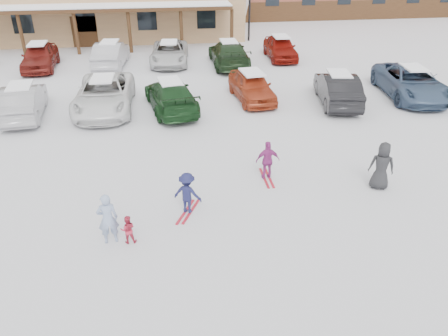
{
  "coord_description": "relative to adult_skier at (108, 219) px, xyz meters",
  "views": [
    {
      "loc": [
        -1.36,
        -11.01,
        7.59
      ],
      "look_at": [
        0.3,
        1.0,
        1.0
      ],
      "focal_mm": 35.0,
      "sensor_mm": 36.0,
      "label": 1
    }
  ],
  "objects": [
    {
      "name": "child_magenta",
      "position": [
        5.08,
        2.86,
        -0.06
      ],
      "size": [
        0.82,
        0.34,
        1.4
      ],
      "primitive_type": "imported",
      "rotation": [
        0.0,
        0.0,
        3.14
      ],
      "color": "#9E2E80",
      "rests_on": "ground"
    },
    {
      "name": "parked_car_2",
      "position": [
        -1.13,
        10.45,
        0.02
      ],
      "size": [
        2.65,
        5.64,
        1.56
      ],
      "primitive_type": "imported",
      "rotation": [
        0.0,
        0.0,
        -0.01
      ],
      "color": "white",
      "rests_on": "ground"
    },
    {
      "name": "ground",
      "position": [
        3.15,
        0.98,
        -0.76
      ],
      "size": [
        160.0,
        160.0,
        0.0
      ],
      "primitive_type": "plane",
      "color": "silver",
      "rests_on": "ground"
    },
    {
      "name": "parked_car_12",
      "position": [
        9.57,
        18.66,
        -0.02
      ],
      "size": [
        1.88,
        4.42,
        1.49
      ],
      "primitive_type": "imported",
      "rotation": [
        0.0,
        0.0,
        -0.03
      ],
      "color": "maroon",
      "rests_on": "ground"
    },
    {
      "name": "skis_child_navy",
      "position": [
        2.22,
        1.15,
        -0.75
      ],
      "size": [
        0.77,
        1.35,
        0.03
      ],
      "primitive_type": "cube",
      "rotation": [
        0.0,
        0.0,
        2.7
      ],
      "color": "#B2192A",
      "rests_on": "ground"
    },
    {
      "name": "parked_car_10",
      "position": [
        2.18,
        18.46,
        -0.07
      ],
      "size": [
        2.69,
        5.16,
        1.39
      ],
      "primitive_type": "imported",
      "rotation": [
        0.0,
        0.0,
        -0.08
      ],
      "color": "silver",
      "rests_on": "ground"
    },
    {
      "name": "parked_car_8",
      "position": [
        -5.82,
        18.3,
        0.02
      ],
      "size": [
        2.09,
        4.69,
        1.57
      ],
      "primitive_type": "imported",
      "rotation": [
        0.0,
        0.0,
        0.05
      ],
      "color": "maroon",
      "rests_on": "ground"
    },
    {
      "name": "adult_skier",
      "position": [
        0.0,
        0.0,
        0.0
      ],
      "size": [
        0.61,
        0.45,
        1.52
      ],
      "primitive_type": "imported",
      "rotation": [
        0.0,
        0.0,
        3.31
      ],
      "color": "#8CA1C7",
      "rests_on": "ground"
    },
    {
      "name": "parked_car_4",
      "position": [
        6.1,
        10.9,
        -0.05
      ],
      "size": [
        2.1,
        4.35,
        1.43
      ],
      "primitive_type": "imported",
      "rotation": [
        0.0,
        0.0,
        0.1
      ],
      "color": "#A8391C",
      "rests_on": "ground"
    },
    {
      "name": "parked_car_6",
      "position": [
        14.3,
        10.24,
        0.01
      ],
      "size": [
        3.16,
        5.82,
        1.55
      ],
      "primitive_type": "imported",
      "rotation": [
        0.0,
        0.0,
        -0.11
      ],
      "color": "#3E5472",
      "rests_on": "ground"
    },
    {
      "name": "child_navy",
      "position": [
        2.22,
        1.15,
        -0.09
      ],
      "size": [
        1.0,
        0.82,
        1.35
      ],
      "primitive_type": "imported",
      "rotation": [
        0.0,
        0.0,
        2.7
      ],
      "color": "#181B46",
      "rests_on": "ground"
    },
    {
      "name": "parked_car_9",
      "position": [
        -1.51,
        18.25,
        0.01
      ],
      "size": [
        2.04,
        4.83,
        1.55
      ],
      "primitive_type": "imported",
      "rotation": [
        0.0,
        0.0,
        3.06
      ],
      "color": "#B0AFB4",
      "rests_on": "ground"
    },
    {
      "name": "parked_car_5",
      "position": [
        10.18,
        9.77,
        0.01
      ],
      "size": [
        2.37,
        4.87,
        1.54
      ],
      "primitive_type": "imported",
      "rotation": [
        0.0,
        0.0,
        2.98
      ],
      "color": "black",
      "rests_on": "ground"
    },
    {
      "name": "bystander_dark",
      "position": [
        8.64,
        1.73,
        0.06
      ],
      "size": [
        0.95,
        0.8,
        1.64
      ],
      "primitive_type": "imported",
      "rotation": [
        0.0,
        0.0,
        2.72
      ],
      "color": "#242527",
      "rests_on": "ground"
    },
    {
      "name": "parked_car_11",
      "position": [
        5.89,
        17.38,
        0.01
      ],
      "size": [
        2.21,
        5.36,
        1.55
      ],
      "primitive_type": "imported",
      "rotation": [
        0.0,
        0.0,
        3.15
      ],
      "color": "#1C3119",
      "rests_on": "ground"
    },
    {
      "name": "toddler_red",
      "position": [
        0.51,
        -0.1,
        -0.34
      ],
      "size": [
        0.43,
        0.34,
        0.85
      ],
      "primitive_type": "imported",
      "rotation": [
        0.0,
        0.0,
        3.18
      ],
      "color": "#C12B44",
      "rests_on": "ground"
    },
    {
      "name": "skis_child_magenta",
      "position": [
        5.08,
        2.86,
        -0.75
      ],
      "size": [
        0.2,
        1.4,
        0.03
      ],
      "primitive_type": "cube",
      "rotation": [
        0.0,
        0.0,
        3.14
      ],
      "color": "#B2192A",
      "rests_on": "ground"
    },
    {
      "name": "parked_car_1",
      "position": [
        -4.73,
        10.05,
        -0.02
      ],
      "size": [
        2.05,
        4.67,
        1.49
      ],
      "primitive_type": "imported",
      "rotation": [
        0.0,
        0.0,
        3.25
      ],
      "color": "#9A999D",
      "rests_on": "ground"
    },
    {
      "name": "parked_car_3",
      "position": [
        2.01,
        9.99,
        -0.05
      ],
      "size": [
        2.79,
        5.18,
        1.43
      ],
      "primitive_type": "imported",
      "rotation": [
        0.0,
        0.0,
        3.31
      ],
      "color": "#153818",
      "rests_on": "ground"
    }
  ]
}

